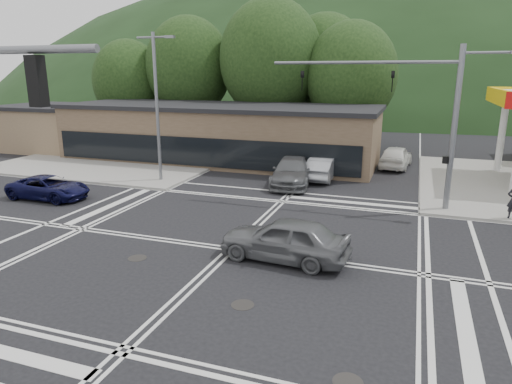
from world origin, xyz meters
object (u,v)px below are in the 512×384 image
(car_northbound, at_px, (292,171))
(car_grey_center, at_px, (285,239))
(car_blue_west, at_px, (49,187))
(car_queue_b, at_px, (396,157))
(car_queue_a, at_px, (323,168))

(car_northbound, bearing_deg, car_grey_center, -85.02)
(car_blue_west, xyz_separation_m, car_queue_b, (17.51, 14.89, 0.18))
(car_queue_a, relative_size, car_queue_b, 0.94)
(car_grey_center, relative_size, car_queue_b, 1.01)
(car_blue_west, bearing_deg, car_northbound, -57.77)
(car_queue_a, height_order, car_northbound, car_northbound)
(car_blue_west, relative_size, car_northbound, 0.81)
(car_blue_west, relative_size, car_queue_a, 1.02)
(car_grey_center, xyz_separation_m, car_northbound, (-2.75, 11.40, -0.00))
(car_queue_a, relative_size, car_northbound, 0.79)
(car_grey_center, bearing_deg, car_northbound, -162.20)
(car_queue_b, bearing_deg, car_blue_west, 45.96)
(car_queue_a, bearing_deg, car_grey_center, 95.47)
(car_grey_center, height_order, car_northbound, car_grey_center)
(car_blue_west, xyz_separation_m, car_grey_center, (14.48, -3.82, 0.19))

